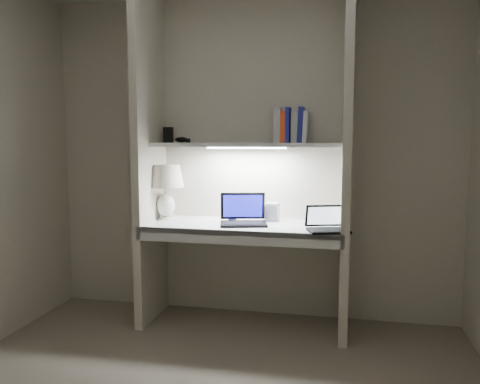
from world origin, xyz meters
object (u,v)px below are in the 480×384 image
(table_lamp, at_px, (165,182))
(book_row, at_px, (291,126))
(speaker, at_px, (272,212))
(laptop_netbook, at_px, (327,225))
(laptop_main, at_px, (243,217))

(table_lamp, height_order, book_row, book_row)
(speaker, relative_size, book_row, 0.54)
(laptop_netbook, distance_m, speaker, 0.53)
(speaker, height_order, book_row, book_row)
(book_row, bearing_deg, speaker, 179.59)
(table_lamp, bearing_deg, speaker, 4.58)
(laptop_main, xyz_separation_m, speaker, (0.19, 0.16, 0.02))
(laptop_netbook, bearing_deg, book_row, 115.66)
(laptop_main, relative_size, speaker, 2.77)
(book_row, bearing_deg, table_lamp, -176.11)
(table_lamp, xyz_separation_m, laptop_netbook, (1.25, -0.25, -0.25))
(laptop_main, xyz_separation_m, book_row, (0.33, 0.16, 0.67))
(laptop_main, distance_m, speaker, 0.25)
(laptop_netbook, bearing_deg, table_lamp, 152.33)
(laptop_main, distance_m, laptop_netbook, 0.63)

